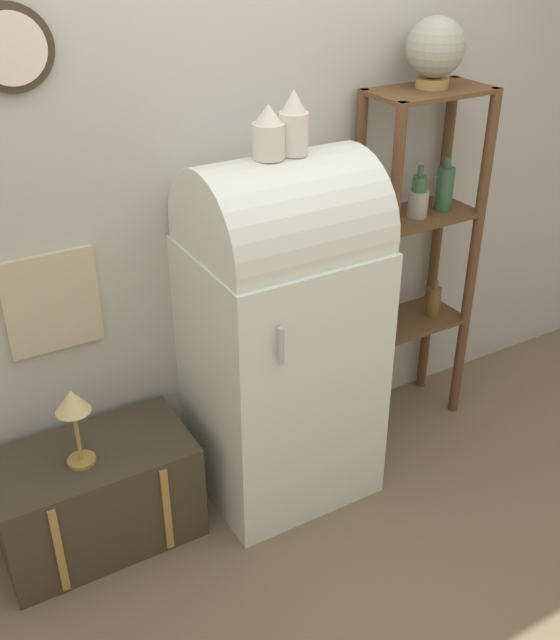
% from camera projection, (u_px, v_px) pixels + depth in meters
% --- Properties ---
extents(ground_plane, '(12.00, 12.00, 0.00)m').
position_uv_depth(ground_plane, '(308.00, 508.00, 3.31)').
color(ground_plane, '#7A664C').
extents(wall_back, '(7.00, 0.09, 2.70)m').
position_uv_depth(wall_back, '(239.00, 178.00, 3.07)').
color(wall_back, '#B7B7AD').
rests_on(wall_back, ground_plane).
extents(refrigerator, '(0.71, 0.65, 1.53)m').
position_uv_depth(refrigerator, '(281.00, 330.00, 3.10)').
color(refrigerator, silver).
rests_on(refrigerator, ground_plane).
extents(suitcase_trunk, '(0.79, 0.44, 0.45)m').
position_uv_depth(suitcase_trunk, '(97.00, 496.00, 3.05)').
color(suitcase_trunk, '#423828').
rests_on(suitcase_trunk, ground_plane).
extents(shelf_unit, '(0.55, 0.31, 1.66)m').
position_uv_depth(shelf_unit, '(419.00, 242.00, 3.47)').
color(shelf_unit, brown).
rests_on(shelf_unit, ground_plane).
extents(globe, '(0.24, 0.24, 0.28)m').
position_uv_depth(globe, '(435.00, 49.00, 3.06)').
color(globe, '#AD8942').
rests_on(globe, shelf_unit).
extents(vase_left, '(0.12, 0.12, 0.19)m').
position_uv_depth(vase_left, '(268.00, 133.00, 2.67)').
color(vase_left, silver).
rests_on(vase_left, refrigerator).
extents(vase_center, '(0.11, 0.11, 0.24)m').
position_uv_depth(vase_center, '(294.00, 124.00, 2.70)').
color(vase_center, silver).
rests_on(vase_center, refrigerator).
extents(desk_lamp, '(0.13, 0.13, 0.33)m').
position_uv_depth(desk_lamp, '(73.00, 409.00, 2.77)').
color(desk_lamp, '#AD8942').
rests_on(desk_lamp, suitcase_trunk).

